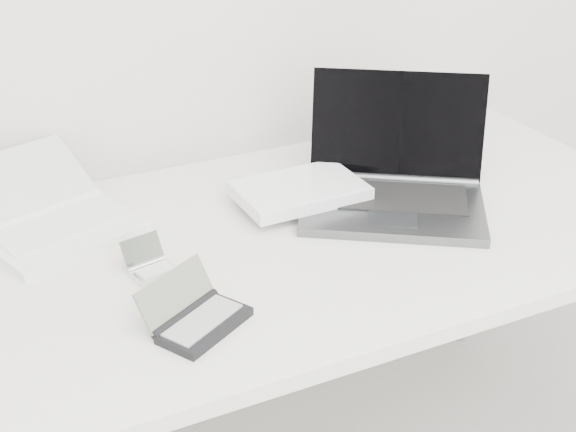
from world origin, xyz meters
name	(u,v)px	position (x,y,z in m)	size (l,w,h in m)	color
desk	(293,252)	(0.00, 1.55, 0.68)	(1.60, 0.80, 0.73)	white
laptop_large	(365,186)	(0.19, 1.60, 0.77)	(0.54, 0.46, 0.25)	#525457
netbook_open_white	(51,219)	(-0.42, 1.76, 0.75)	(0.37, 0.41, 0.11)	white
pda_silver	(151,267)	(-0.30, 1.52, 0.74)	(0.09, 0.10, 0.06)	silver
palmtop_charcoal	(196,317)	(-0.28, 1.33, 0.75)	(0.19, 0.18, 0.08)	black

